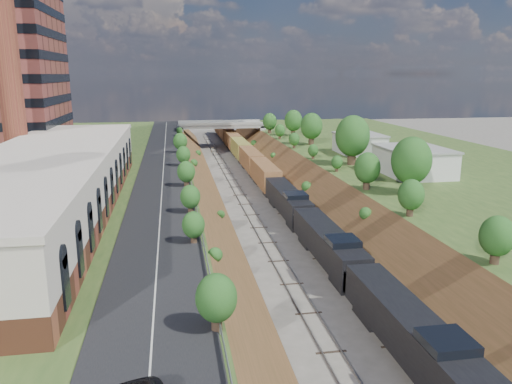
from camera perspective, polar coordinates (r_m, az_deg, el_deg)
name	(u,v)px	position (r m, az deg, el deg)	size (l,w,h in m)	color
platform_left	(50,192)	(84.44, -22.44, 0.00)	(44.00, 180.00, 5.00)	#345222
platform_right	(440,178)	(94.65, 20.32, 1.54)	(44.00, 180.00, 5.00)	#345222
embankment_left	(192,202)	(82.87, -7.30, -1.10)	(7.07, 180.00, 7.07)	brown
embankment_right	(321,196)	(86.47, 7.42, -0.49)	(7.07, 180.00, 7.07)	brown
rail_left_track	(243,199)	(83.56, -1.54, -0.81)	(1.58, 180.00, 0.18)	gray
rail_right_track	(273,198)	(84.42, 1.95, -0.66)	(1.58, 180.00, 0.18)	gray
road	(163,172)	(81.73, -10.56, 2.21)	(8.00, 180.00, 0.10)	black
guardrail	(189,169)	(81.47, -7.69, 2.64)	(0.10, 171.00, 0.70)	#99999E
commercial_building	(47,183)	(61.13, -22.75, 0.96)	(14.30, 62.30, 7.00)	brown
smokestack	(5,40)	(79.52, -26.74, 15.21)	(3.20, 3.20, 40.00)	brown
overpass	(221,130)	(143.76, -4.02, 7.09)	(24.50, 8.30, 7.40)	gray
white_building_near	(413,162)	(82.44, 17.55, 3.29)	(9.00, 12.00, 4.00)	silver
white_building_far	(359,144)	(102.11, 11.73, 5.35)	(8.00, 10.00, 3.60)	silver
tree_right_large	(411,161)	(68.59, 17.34, 3.40)	(5.25, 5.25, 7.61)	#473323
tree_left_crest	(201,238)	(42.49, -6.34, -5.23)	(2.45, 2.45, 3.55)	#473323
freight_train	(252,161)	(105.55, -0.47, 3.60)	(3.09, 157.47, 4.61)	black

